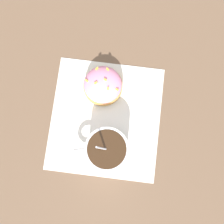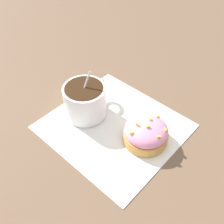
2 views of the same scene
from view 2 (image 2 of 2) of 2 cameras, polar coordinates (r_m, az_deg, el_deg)
The scene contains 4 objects.
ground_plane at distance 0.57m, azimuth 0.42°, elevation -3.19°, with size 3.00×3.00×0.00m, color brown.
paper_napkin at distance 0.57m, azimuth 0.42°, elevation -3.09°, with size 0.28×0.26×0.00m.
coffee_cup at distance 0.57m, azimuth -5.83°, elevation 2.74°, with size 0.09×0.12×0.11m.
frosted_pastry at distance 0.53m, azimuth 7.39°, elevation -4.47°, with size 0.09×0.09×0.05m.
Camera 2 is at (0.25, -0.29, 0.43)m, focal length 42.00 mm.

